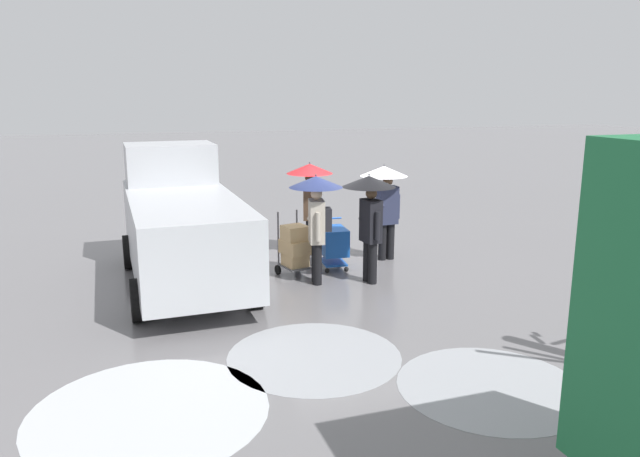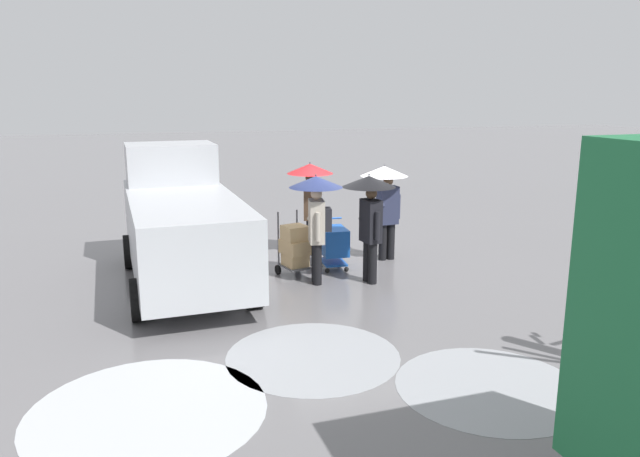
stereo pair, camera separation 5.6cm
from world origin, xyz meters
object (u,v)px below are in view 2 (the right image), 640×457
at_px(shopping_cart_vendor, 333,242).
at_px(pedestrian_black_side, 310,187).
at_px(pedestrian_pink_side, 317,204).
at_px(hand_dolly_boxes, 295,247).
at_px(pedestrian_far_side, 386,190).
at_px(pedestrian_white_side, 370,203).
at_px(cargo_van_parked_right, 182,224).

distance_m(shopping_cart_vendor, pedestrian_black_side, 1.61).
relative_size(pedestrian_pink_side, pedestrian_black_side, 1.00).
bearing_deg(pedestrian_black_side, hand_dolly_boxes, 64.03).
bearing_deg(pedestrian_pink_side, pedestrian_black_side, -102.11).
distance_m(pedestrian_pink_side, pedestrian_far_side, 2.23).
relative_size(pedestrian_black_side, pedestrian_white_side, 1.00).
xyz_separation_m(pedestrian_pink_side, pedestrian_black_side, (-0.44, -2.06, 0.01)).
xyz_separation_m(shopping_cart_vendor, pedestrian_far_side, (-1.30, -0.33, 1.00)).
xyz_separation_m(pedestrian_pink_side, pedestrian_white_side, (-1.00, 0.24, 0.01)).
bearing_deg(pedestrian_pink_side, cargo_van_parked_right, -17.08).
bearing_deg(shopping_cart_vendor, pedestrian_white_side, 110.52).
xyz_separation_m(pedestrian_black_side, pedestrian_far_side, (-1.47, 0.91, -0.01)).
distance_m(shopping_cart_vendor, hand_dolly_boxes, 0.98).
relative_size(hand_dolly_boxes, pedestrian_pink_side, 0.61).
bearing_deg(hand_dolly_boxes, pedestrian_black_side, -115.97).
bearing_deg(pedestrian_far_side, hand_dolly_boxes, 16.39).
xyz_separation_m(cargo_van_parked_right, pedestrian_white_side, (-3.50, 1.01, 0.41)).
distance_m(cargo_van_parked_right, pedestrian_far_side, 4.45).
relative_size(hand_dolly_boxes, pedestrian_far_side, 0.61).
relative_size(shopping_cart_vendor, pedestrian_pink_side, 0.49).
height_order(hand_dolly_boxes, pedestrian_white_side, pedestrian_white_side).
xyz_separation_m(cargo_van_parked_right, pedestrian_pink_side, (-2.50, 0.77, 0.39)).
height_order(shopping_cart_vendor, hand_dolly_boxes, hand_dolly_boxes).
distance_m(cargo_van_parked_right, pedestrian_pink_side, 2.65).
height_order(hand_dolly_boxes, pedestrian_black_side, pedestrian_black_side).
relative_size(cargo_van_parked_right, shopping_cart_vendor, 5.21).
bearing_deg(pedestrian_black_side, pedestrian_white_side, 103.65).
relative_size(cargo_van_parked_right, pedestrian_pink_side, 2.53).
height_order(pedestrian_white_side, pedestrian_far_side, same).
bearing_deg(pedestrian_far_side, pedestrian_pink_side, 31.11).
xyz_separation_m(cargo_van_parked_right, pedestrian_black_side, (-2.95, -1.29, 0.41)).
distance_m(cargo_van_parked_right, pedestrian_black_side, 3.24).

